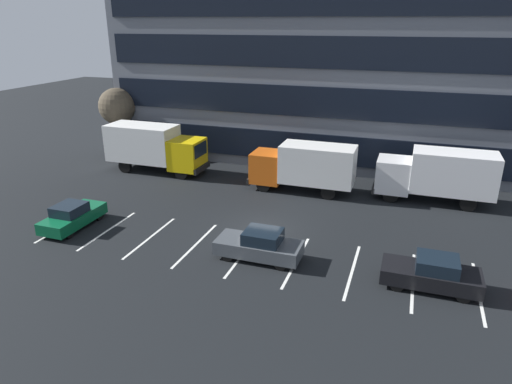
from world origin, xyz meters
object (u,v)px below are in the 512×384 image
object	(u,v)px
box_truck_white	(437,174)
sedan_charcoal	(260,245)
box_truck_orange	(304,165)
bare_tree	(117,106)
box_truck_yellow	(154,146)
sedan_black	(432,273)
sedan_forest	(72,216)

from	to	relation	value
box_truck_white	sedan_charcoal	distance (m)	14.10
box_truck_orange	bare_tree	distance (m)	18.35
box_truck_yellow	box_truck_orange	distance (m)	12.30
box_truck_white	box_truck_yellow	xyz separation A→B (m)	(-20.98, -0.29, 0.10)
box_truck_white	bare_tree	world-z (taller)	bare_tree
box_truck_white	bare_tree	size ratio (longest dim) A/B	1.27
box_truck_yellow	box_truck_orange	size ratio (longest dim) A/B	1.08
sedan_charcoal	sedan_black	bearing A→B (deg)	-0.41
sedan_black	bare_tree	size ratio (longest dim) A/B	0.73
box_truck_white	sedan_black	bearing A→B (deg)	-91.64
box_truck_orange	box_truck_yellow	bearing A→B (deg)	177.17
box_truck_white	bare_tree	xyz separation A→B (m)	(-26.46, 3.03, 2.35)
sedan_forest	bare_tree	xyz separation A→B (m)	(-6.44, 14.22, 3.63)
sedan_forest	sedan_charcoal	world-z (taller)	sedan_charcoal
sedan_charcoal	bare_tree	distance (m)	23.17
bare_tree	box_truck_yellow	bearing A→B (deg)	-31.27
box_truck_yellow	box_truck_orange	bearing A→B (deg)	-2.83
sedan_forest	sedan_black	world-z (taller)	sedan_black
box_truck_orange	bare_tree	bearing A→B (deg)	167.51
box_truck_yellow	sedan_forest	size ratio (longest dim) A/B	1.93
box_truck_white	sedan_forest	distance (m)	22.97
box_truck_white	sedan_black	world-z (taller)	box_truck_white
box_truck_white	bare_tree	distance (m)	26.74
bare_tree	sedan_charcoal	bearing A→B (deg)	-38.37
box_truck_yellow	sedan_forest	bearing A→B (deg)	-84.95
box_truck_yellow	sedan_black	xyz separation A→B (m)	(20.66, -10.94, -1.35)
box_truck_yellow	sedan_forest	xyz separation A→B (m)	(0.96, -10.89, -1.38)
sedan_black	bare_tree	world-z (taller)	bare_tree
box_truck_yellow	bare_tree	size ratio (longest dim) A/B	1.34
box_truck_orange	sedan_black	xyz separation A→B (m)	(8.38, -10.33, -1.18)
bare_tree	box_truck_orange	bearing A→B (deg)	-12.49
box_truck_orange	sedan_charcoal	bearing A→B (deg)	-88.96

